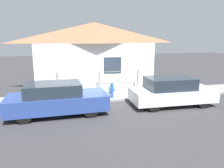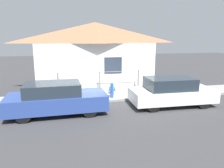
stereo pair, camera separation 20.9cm
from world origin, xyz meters
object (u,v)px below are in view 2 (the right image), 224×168
(potted_plant_near_hydrant, at_px, (112,89))
(potted_plant_by_fence, at_px, (56,90))
(car_right, at_px, (171,92))
(fire_hydrant, at_px, (112,90))
(car_left, at_px, (56,98))

(potted_plant_near_hydrant, height_order, potted_plant_by_fence, potted_plant_by_fence)
(car_right, distance_m, potted_plant_near_hydrant, 3.48)
(car_right, height_order, potted_plant_near_hydrant, car_right)
(potted_plant_near_hydrant, distance_m, potted_plant_by_fence, 3.14)
(car_right, xyz_separation_m, potted_plant_near_hydrant, (-2.47, 2.43, -0.30))
(potted_plant_near_hydrant, bearing_deg, fire_hydrant, -102.36)
(car_left, height_order, fire_hydrant, car_left)
(car_left, relative_size, potted_plant_near_hydrant, 8.55)
(car_left, bearing_deg, potted_plant_near_hydrant, 37.37)
(car_right, bearing_deg, potted_plant_by_fence, 158.62)
(potted_plant_near_hydrant, bearing_deg, potted_plant_by_fence, -178.59)
(car_right, height_order, potted_plant_by_fence, car_right)
(car_right, height_order, fire_hydrant, car_right)
(car_right, relative_size, potted_plant_by_fence, 5.82)
(potted_plant_near_hydrant, xyz_separation_m, potted_plant_by_fence, (-3.14, -0.08, 0.12))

